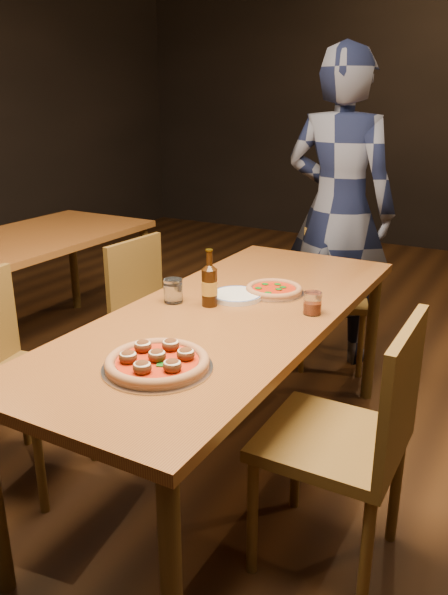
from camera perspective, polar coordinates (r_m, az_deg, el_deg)
The scene contains 14 objects.
ground at distance 2.68m, azimuth 0.55°, elevation -16.48°, with size 9.00×9.00×0.00m, color black.
room_shell at distance 2.20m, azimuth 0.72°, elevation 26.89°, with size 9.00×9.00×9.00m.
table_main at distance 2.35m, azimuth 0.60°, elevation -2.91°, with size 0.80×2.00×0.75m.
chair_main_nw at distance 2.54m, azimuth -19.06°, elevation -7.62°, with size 0.43×0.43×0.92m, color brown, non-canonical shape.
chair_main_sw at distance 3.08m, azimuth -5.86°, elevation -2.15°, with size 0.42×0.42×0.89m, color brown, non-canonical shape.
chair_main_e at distance 2.02m, azimuth 10.49°, elevation -13.42°, with size 0.45×0.45×0.97m, color brown, non-canonical shape.
chair_end at distance 3.52m, azimuth 10.70°, elevation -0.06°, with size 0.39×0.39×0.84m, color brown, non-canonical shape.
pizza_meatball at distance 1.84m, azimuth -6.58°, elevation -6.28°, with size 0.35×0.35×0.06m.
pizza_margherita at distance 2.53m, azimuth 4.94°, elevation 0.78°, with size 0.26×0.26×0.03m.
plate_stack at distance 2.46m, azimuth 1.22°, elevation 0.17°, with size 0.22×0.22×0.02m, color white.
beer_bottle at distance 2.35m, azimuth -1.43°, elevation 1.11°, with size 0.07×0.07×0.23m.
water_glass at distance 2.41m, azimuth -5.03°, elevation 0.67°, with size 0.08×0.08×0.10m, color white.
amber_glass at distance 2.30m, azimuth 8.70°, elevation -0.55°, with size 0.07×0.07×0.09m, color maroon.
diner at distance 3.54m, azimuth 11.23°, elevation 8.44°, with size 0.67×0.44×1.85m, color black.
Camera 1 is at (1.04, -1.91, 1.56)m, focal length 35.00 mm.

